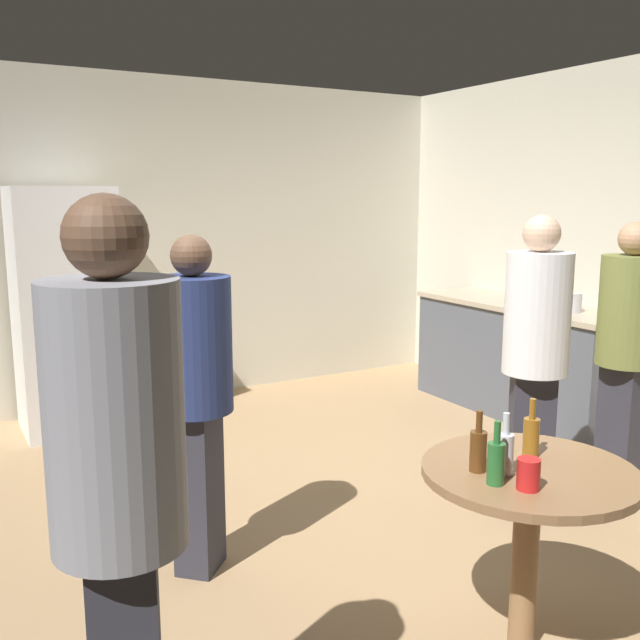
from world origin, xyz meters
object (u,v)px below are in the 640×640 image
object	(u,v)px
wine_bottle_on_counter	(519,287)
beer_bottle_clear	(505,452)
kettle	(570,302)
beer_bottle_green	(496,461)
beer_bottle_amber	(531,435)
beer_bottle_brown	(478,449)
plastic_cup_red	(528,474)
foreground_table	(528,495)
refrigerator	(66,310)
person_in_gray_shirt	(118,484)
person_in_white_shirt	(536,345)
person_in_navy_shirt	(195,381)
person_in_olive_shirt	(628,340)

from	to	relation	value
wine_bottle_on_counter	beer_bottle_clear	bearing A→B (deg)	-135.91
kettle	beer_bottle_green	size ratio (longest dim) A/B	1.06
beer_bottle_amber	beer_bottle_brown	bearing A→B (deg)	-177.05
plastic_cup_red	beer_bottle_clear	bearing A→B (deg)	79.23
foreground_table	plastic_cup_red	distance (m)	0.26
beer_bottle_green	beer_bottle_clear	size ratio (longest dim) A/B	1.00
refrigerator	person_in_gray_shirt	size ratio (longest dim) A/B	1.03
refrigerator	person_in_gray_shirt	distance (m)	3.72
person_in_white_shirt	beer_bottle_clear	bearing A→B (deg)	-15.75
beer_bottle_green	person_in_gray_shirt	bearing A→B (deg)	-178.87
beer_bottle_brown	person_in_navy_shirt	xyz separation A→B (m)	(-0.69, 1.10, 0.09)
kettle	wine_bottle_on_counter	size ratio (longest dim) A/B	0.79
kettle	plastic_cup_red	world-z (taller)	kettle
beer_bottle_clear	kettle	bearing A→B (deg)	36.83
beer_bottle_amber	person_in_gray_shirt	bearing A→B (deg)	-174.27
beer_bottle_amber	person_in_gray_shirt	world-z (taller)	person_in_gray_shirt
beer_bottle_green	person_in_white_shirt	xyz separation A→B (m)	(1.09, 0.86, 0.14)
kettle	person_in_gray_shirt	size ratio (longest dim) A/B	0.14
wine_bottle_on_counter	person_in_olive_shirt	world-z (taller)	person_in_olive_shirt
foreground_table	beer_bottle_clear	world-z (taller)	beer_bottle_clear
refrigerator	person_in_navy_shirt	xyz separation A→B (m)	(0.13, -2.44, 0.01)
beer_bottle_brown	beer_bottle_clear	xyz separation A→B (m)	(0.07, -0.07, 0.00)
kettle	person_in_gray_shirt	xyz separation A→B (m)	(-3.69, -1.79, 0.05)
foreground_table	beer_bottle_brown	size ratio (longest dim) A/B	3.48
beer_bottle_brown	person_in_white_shirt	world-z (taller)	person_in_white_shirt
refrigerator	wine_bottle_on_counter	distance (m)	3.48
kettle	person_in_olive_shirt	distance (m)	1.15
refrigerator	kettle	bearing A→B (deg)	-30.79
beer_bottle_amber	person_in_white_shirt	world-z (taller)	person_in_white_shirt
person_in_white_shirt	kettle	bearing A→B (deg)	160.08
foreground_table	person_in_gray_shirt	bearing A→B (deg)	-177.31
beer_bottle_amber	person_in_olive_shirt	xyz separation A→B (m)	(1.44, 0.67, 0.11)
plastic_cup_red	person_in_gray_shirt	bearing A→B (deg)	177.35
beer_bottle_brown	person_in_olive_shirt	xyz separation A→B (m)	(1.72, 0.68, 0.11)
refrigerator	beer_bottle_clear	bearing A→B (deg)	-76.24
beer_bottle_brown	beer_bottle_green	world-z (taller)	same
refrigerator	person_in_olive_shirt	size ratio (longest dim) A/B	1.13
person_in_gray_shirt	person_in_white_shirt	distance (m)	2.56
plastic_cup_red	person_in_gray_shirt	size ratio (longest dim) A/B	0.06
beer_bottle_clear	foreground_table	bearing A→B (deg)	-3.53
person_in_navy_shirt	person_in_white_shirt	distance (m)	1.79
beer_bottle_brown	beer_bottle_green	size ratio (longest dim) A/B	1.00
wine_bottle_on_counter	person_in_navy_shirt	size ratio (longest dim) A/B	0.20
person_in_navy_shirt	person_in_gray_shirt	size ratio (longest dim) A/B	0.90
beer_bottle_brown	person_in_gray_shirt	world-z (taller)	person_in_gray_shirt
wine_bottle_on_counter	foreground_table	xyz separation A→B (m)	(-2.20, -2.25, -0.39)
beer_bottle_clear	plastic_cup_red	size ratio (longest dim) A/B	2.09
beer_bottle_amber	plastic_cup_red	xyz separation A→B (m)	(-0.25, -0.23, -0.03)
beer_bottle_clear	person_in_gray_shirt	world-z (taller)	person_in_gray_shirt
refrigerator	person_in_gray_shirt	xyz separation A→B (m)	(-0.51, -3.69, 0.12)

